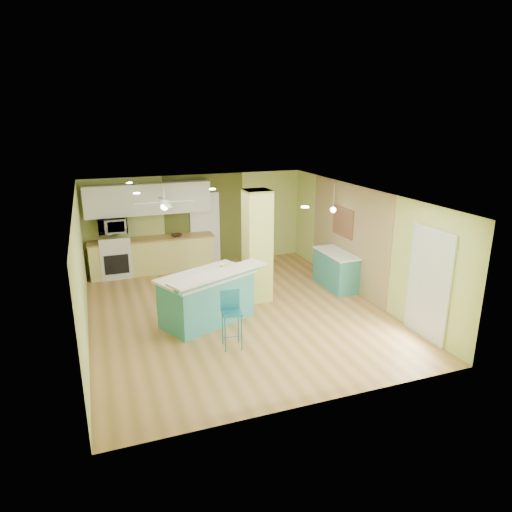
% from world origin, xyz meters
% --- Properties ---
extents(floor, '(6.00, 7.00, 0.01)m').
position_xyz_m(floor, '(0.00, 0.00, -0.01)').
color(floor, olive).
rests_on(floor, ground).
extents(ceiling, '(6.00, 7.00, 0.01)m').
position_xyz_m(ceiling, '(0.00, 0.00, 2.50)').
color(ceiling, white).
rests_on(ceiling, wall_back).
extents(wall_back, '(6.00, 0.01, 2.50)m').
position_xyz_m(wall_back, '(0.00, 3.50, 1.25)').
color(wall_back, '#B5C569').
rests_on(wall_back, floor).
extents(wall_front, '(6.00, 0.01, 2.50)m').
position_xyz_m(wall_front, '(0.00, -3.50, 1.25)').
color(wall_front, '#B5C569').
rests_on(wall_front, floor).
extents(wall_left, '(0.01, 7.00, 2.50)m').
position_xyz_m(wall_left, '(-3.00, 0.00, 1.25)').
color(wall_left, '#B5C569').
rests_on(wall_left, floor).
extents(wall_right, '(0.01, 7.00, 2.50)m').
position_xyz_m(wall_right, '(3.00, 0.00, 1.25)').
color(wall_right, '#B5C569').
rests_on(wall_right, floor).
extents(wood_panel, '(0.02, 3.40, 2.50)m').
position_xyz_m(wood_panel, '(2.99, 0.60, 1.25)').
color(wood_panel, '#8E7851').
rests_on(wood_panel, floor).
extents(olive_accent, '(2.20, 0.02, 2.50)m').
position_xyz_m(olive_accent, '(0.20, 3.49, 1.25)').
color(olive_accent, '#4D5321').
rests_on(olive_accent, floor).
extents(interior_door, '(0.82, 0.05, 2.00)m').
position_xyz_m(interior_door, '(0.20, 3.46, 1.00)').
color(interior_door, white).
rests_on(interior_door, floor).
extents(french_door, '(0.04, 1.08, 2.10)m').
position_xyz_m(french_door, '(2.97, -2.30, 1.05)').
color(french_door, silver).
rests_on(french_door, floor).
extents(column, '(0.55, 0.55, 2.50)m').
position_xyz_m(column, '(0.65, 0.50, 1.25)').
color(column, '#B1BC57').
rests_on(column, floor).
extents(kitchen_run, '(3.25, 0.63, 0.94)m').
position_xyz_m(kitchen_run, '(-1.30, 3.20, 0.47)').
color(kitchen_run, '#D8D071').
rests_on(kitchen_run, floor).
extents(stove, '(0.76, 0.66, 1.08)m').
position_xyz_m(stove, '(-2.25, 3.19, 0.46)').
color(stove, silver).
rests_on(stove, floor).
extents(upper_cabinets, '(3.20, 0.34, 0.80)m').
position_xyz_m(upper_cabinets, '(-1.30, 3.32, 1.95)').
color(upper_cabinets, white).
rests_on(upper_cabinets, wall_back).
extents(microwave, '(0.70, 0.48, 0.39)m').
position_xyz_m(microwave, '(-2.25, 3.20, 1.35)').
color(microwave, silver).
rests_on(microwave, wall_back).
extents(ceiling_fan, '(1.41, 1.41, 0.61)m').
position_xyz_m(ceiling_fan, '(-1.10, 2.00, 2.08)').
color(ceiling_fan, white).
rests_on(ceiling_fan, ceiling).
extents(pendant_lamp, '(0.14, 0.14, 0.69)m').
position_xyz_m(pendant_lamp, '(2.65, 0.75, 1.88)').
color(pendant_lamp, white).
rests_on(pendant_lamp, ceiling).
extents(wall_decor, '(0.03, 0.90, 0.70)m').
position_xyz_m(wall_decor, '(2.96, 0.80, 1.55)').
color(wall_decor, brown).
rests_on(wall_decor, wood_panel).
extents(peninsula, '(2.31, 1.88, 1.15)m').
position_xyz_m(peninsula, '(-0.70, -0.26, 0.53)').
color(peninsula, teal).
rests_on(peninsula, floor).
extents(bar_stool, '(0.38, 0.38, 1.05)m').
position_xyz_m(bar_stool, '(-0.55, -1.40, 0.70)').
color(bar_stool, teal).
rests_on(bar_stool, floor).
extents(side_counter, '(0.58, 1.36, 0.88)m').
position_xyz_m(side_counter, '(2.70, 0.58, 0.44)').
color(side_counter, teal).
rests_on(side_counter, floor).
extents(fruit_bowl, '(0.35, 0.35, 0.07)m').
position_xyz_m(fruit_bowl, '(-0.66, 3.13, 0.97)').
color(fruit_bowl, '#341E15').
rests_on(fruit_bowl, kitchen_run).
extents(canister, '(0.15, 0.15, 0.16)m').
position_xyz_m(canister, '(-0.32, -0.18, 1.08)').
color(canister, yellow).
rests_on(canister, peninsula).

